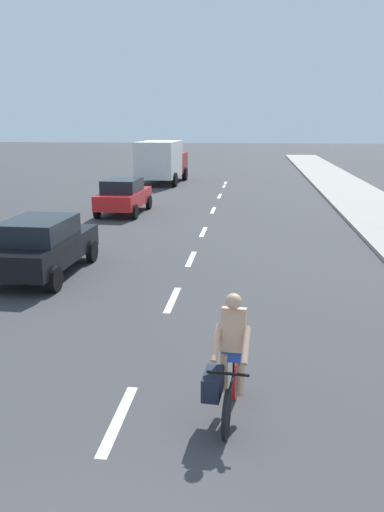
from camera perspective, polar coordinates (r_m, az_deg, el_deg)
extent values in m
plane|color=#38383A|center=(23.23, 2.09, 4.50)|extent=(160.00, 160.00, 0.00)
cube|color=#9E998E|center=(25.78, 19.43, 4.84)|extent=(3.60, 80.00, 0.14)
cube|color=white|center=(7.70, -8.07, -17.28)|extent=(0.16, 1.80, 0.01)
cube|color=white|center=(12.21, -2.14, -4.80)|extent=(0.16, 1.80, 0.01)
cube|color=white|center=(15.77, -0.10, -0.31)|extent=(0.16, 1.80, 0.01)
cube|color=white|center=(19.66, 1.26, 2.67)|extent=(0.16, 1.80, 0.01)
cube|color=white|center=(24.55, 2.34, 5.05)|extent=(0.16, 1.80, 0.01)
cube|color=white|center=(29.28, 3.05, 6.58)|extent=(0.16, 1.80, 0.01)
cube|color=white|center=(33.99, 3.55, 7.68)|extent=(0.16, 1.80, 0.01)
cube|color=white|center=(35.46, 3.68, 7.96)|extent=(0.16, 1.80, 0.01)
cylinder|color=black|center=(7.12, 3.80, -16.97)|extent=(0.10, 0.66, 0.66)
cylinder|color=red|center=(8.02, 4.81, -13.10)|extent=(0.10, 0.66, 0.66)
cube|color=black|center=(7.48, 4.36, -13.72)|extent=(0.11, 0.94, 0.04)
cylinder|color=black|center=(7.56, 4.60, -11.37)|extent=(0.03, 0.03, 0.48)
cube|color=black|center=(6.91, 3.96, -12.75)|extent=(0.56, 0.08, 0.03)
cube|color=tan|center=(7.22, 4.56, -8.04)|extent=(0.36, 0.34, 0.63)
sphere|color=tan|center=(7.01, 4.57, -4.97)|extent=(0.22, 0.22, 0.22)
cube|color=#2D51B7|center=(7.40, 4.56, -10.24)|extent=(0.34, 0.25, 0.28)
cube|color=black|center=(7.20, 2.30, -13.81)|extent=(0.28, 0.54, 0.32)
cylinder|color=tan|center=(7.48, 5.39, -12.70)|extent=(0.14, 0.32, 0.62)
cylinder|color=tan|center=(7.51, 3.53, -12.56)|extent=(0.13, 0.21, 0.63)
cylinder|color=tan|center=(7.00, 5.93, -9.71)|extent=(0.13, 0.49, 0.41)
cylinder|color=tan|center=(7.04, 2.65, -9.49)|extent=(0.13, 0.49, 0.41)
cube|color=black|center=(14.61, -16.00, 0.69)|extent=(1.84, 4.21, 0.64)
cube|color=black|center=(14.30, -16.50, 2.82)|extent=(1.59, 2.20, 0.56)
cylinder|color=black|center=(16.31, -16.78, 0.70)|extent=(0.19, 0.64, 0.64)
cylinder|color=black|center=(15.67, -10.92, 0.52)|extent=(0.19, 0.64, 0.64)
cylinder|color=black|center=(13.11, -14.81, -2.48)|extent=(0.19, 0.64, 0.64)
cube|color=red|center=(23.78, -7.47, 6.30)|extent=(1.79, 4.02, 0.64)
cube|color=black|center=(23.52, -7.65, 7.68)|extent=(1.53, 2.11, 0.56)
cylinder|color=black|center=(25.35, -8.45, 5.93)|extent=(0.20, 0.64, 0.64)
cylinder|color=black|center=(24.93, -4.75, 5.89)|extent=(0.20, 0.64, 0.64)
cylinder|color=black|center=(22.81, -10.38, 4.90)|extent=(0.20, 0.64, 0.64)
cylinder|color=black|center=(22.33, -6.29, 4.85)|extent=(0.20, 0.64, 0.64)
cube|color=maroon|center=(37.54, -2.60, 10.17)|extent=(2.50, 2.44, 1.40)
cube|color=silver|center=(34.59, -3.61, 10.54)|extent=(2.58, 4.26, 2.30)
cylinder|color=black|center=(37.73, -4.43, 9.03)|extent=(0.32, 0.91, 0.90)
cylinder|color=black|center=(37.25, -0.79, 9.00)|extent=(0.32, 0.91, 0.90)
cylinder|color=black|center=(33.97, -5.96, 8.38)|extent=(0.32, 0.91, 0.90)
cylinder|color=black|center=(33.44, -1.94, 8.36)|extent=(0.32, 0.91, 0.90)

